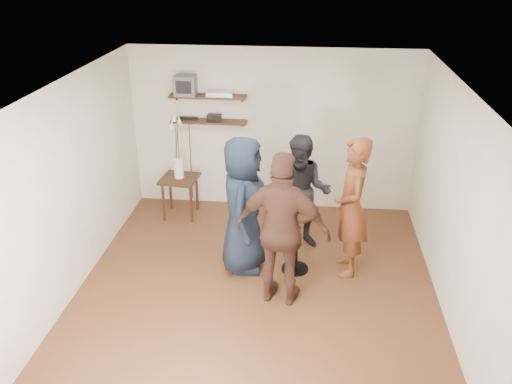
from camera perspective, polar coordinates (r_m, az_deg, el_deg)
room at (r=6.31m, az=0.06°, el=-0.51°), size 4.58×5.08×2.68m
shelf_upper at (r=8.49m, az=-5.08°, el=10.00°), size 1.20×0.25×0.04m
shelf_lower at (r=8.60m, az=-4.98°, el=7.42°), size 1.20×0.25×0.04m
crt_monitor at (r=8.52m, az=-7.41°, el=11.10°), size 0.32×0.30×0.30m
dvd_deck at (r=8.44m, az=-3.78°, el=10.29°), size 0.40×0.24×0.06m
radio at (r=8.56m, az=-4.42°, el=7.84°), size 0.22×0.10×0.10m
power_strip at (r=8.70m, az=-7.14°, el=7.76°), size 0.30×0.05×0.03m
side_table at (r=8.60m, az=-8.04°, el=0.87°), size 0.60×0.60×0.66m
vase_lilies at (r=8.44m, az=-8.22°, el=3.63°), size 0.20×0.21×1.07m
drinks_table at (r=7.09m, az=4.24°, el=-4.39°), size 0.47×0.47×0.86m
wine_glass_fl at (r=6.86m, az=3.90°, el=-1.10°), size 0.07×0.07×0.22m
wine_glass_fr at (r=6.87m, az=4.80°, el=-1.29°), size 0.06×0.06×0.19m
wine_glass_bl at (r=6.93m, az=4.12°, el=-0.96°), size 0.07×0.07×0.20m
wine_glass_br at (r=6.90m, az=4.46°, el=-1.05°), size 0.07×0.07×0.21m
person_plaid at (r=6.99m, az=10.01°, el=-1.63°), size 0.51×0.72×1.86m
person_dark at (r=7.58m, az=4.92°, el=-0.05°), size 0.85×0.69×1.65m
person_navy at (r=6.97m, az=-1.36°, el=-1.40°), size 0.60×0.91×1.85m
person_brown at (r=6.30m, az=2.84°, el=-4.06°), size 1.20×0.69×1.92m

